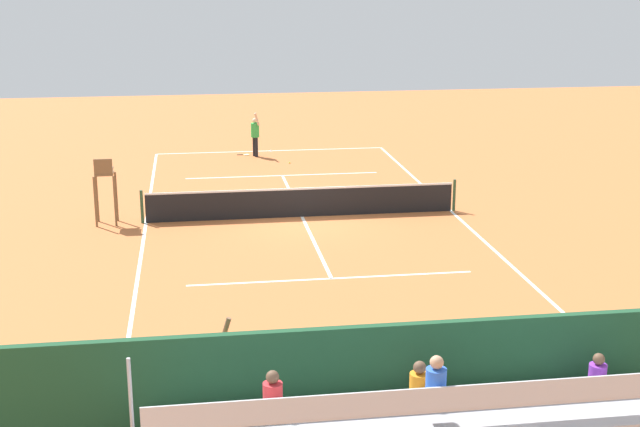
# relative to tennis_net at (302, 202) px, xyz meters

# --- Properties ---
(ground_plane) EXTENTS (60.00, 60.00, 0.00)m
(ground_plane) POSITION_rel_tennis_net_xyz_m (0.00, 0.00, -0.50)
(ground_plane) COLOR #C66B38
(court_line_markings) EXTENTS (10.10, 22.20, 0.01)m
(court_line_markings) POSITION_rel_tennis_net_xyz_m (0.00, -0.04, -0.50)
(court_line_markings) COLOR white
(court_line_markings) RESTS_ON ground
(tennis_net) EXTENTS (10.30, 0.10, 1.07)m
(tennis_net) POSITION_rel_tennis_net_xyz_m (0.00, 0.00, 0.00)
(tennis_net) COLOR black
(tennis_net) RESTS_ON ground
(backdrop_wall) EXTENTS (18.00, 0.16, 2.00)m
(backdrop_wall) POSITION_rel_tennis_net_xyz_m (0.00, 14.00, 0.50)
(backdrop_wall) COLOR #1E4C2D
(backdrop_wall) RESTS_ON ground
(bleacher_stand) EXTENTS (9.06, 2.40, 2.48)m
(bleacher_stand) POSITION_rel_tennis_net_xyz_m (-0.01, 15.34, 0.41)
(bleacher_stand) COLOR #B2B2B7
(bleacher_stand) RESTS_ON ground
(umpire_chair) EXTENTS (0.67, 0.67, 2.14)m
(umpire_chair) POSITION_rel_tennis_net_xyz_m (6.20, -0.03, 0.81)
(umpire_chair) COLOR brown
(umpire_chair) RESTS_ON ground
(courtside_bench) EXTENTS (1.80, 0.40, 0.93)m
(courtside_bench) POSITION_rel_tennis_net_xyz_m (-2.08, 13.27, 0.06)
(courtside_bench) COLOR #234C2D
(courtside_bench) RESTS_ON ground
(equipment_bag) EXTENTS (0.90, 0.36, 0.36)m
(equipment_bag) POSITION_rel_tennis_net_xyz_m (-0.58, 13.40, -0.32)
(equipment_bag) COLOR #334C8C
(equipment_bag) RESTS_ON ground
(tennis_player) EXTENTS (0.46, 0.56, 1.93)m
(tennis_player) POSITION_rel_tennis_net_xyz_m (0.76, -9.87, 0.51)
(tennis_player) COLOR black
(tennis_player) RESTS_ON ground
(tennis_racket) EXTENTS (0.58, 0.33, 0.03)m
(tennis_racket) POSITION_rel_tennis_net_xyz_m (1.15, -10.24, -0.49)
(tennis_racket) COLOR black
(tennis_racket) RESTS_ON ground
(tennis_ball_near) EXTENTS (0.07, 0.07, 0.07)m
(tennis_ball_near) POSITION_rel_tennis_net_xyz_m (-0.53, -8.23, -0.47)
(tennis_ball_near) COLOR #CCDB33
(tennis_ball_near) RESTS_ON ground
(line_judge) EXTENTS (0.42, 0.55, 1.93)m
(line_judge) POSITION_rel_tennis_net_xyz_m (3.07, 13.30, 0.51)
(line_judge) COLOR #232328
(line_judge) RESTS_ON ground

